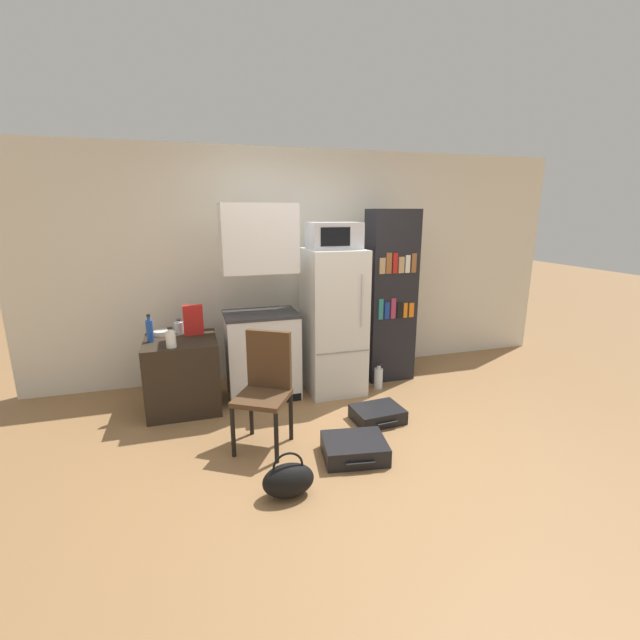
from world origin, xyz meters
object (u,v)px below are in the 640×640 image
Objects in this scene: bottle_milk_white at (171,339)px; bottle_blue_soda at (150,330)px; refrigerator at (333,321)px; suitcase_large_flat at (354,448)px; bookshelf at (390,297)px; cereal_box at (193,320)px; bowl at (161,333)px; water_bottle_front at (378,378)px; side_table at (183,374)px; chair at (266,381)px; kitchen_hutch at (261,312)px; suitcase_small_flat at (378,414)px; microwave at (334,236)px; handbag at (288,480)px; bottle_clear_short at (179,327)px.

bottle_blue_soda is at bearing 129.61° from bottle_milk_white.
suitcase_large_flat is (-0.27, -1.35, -0.69)m from refrigerator.
bottle_milk_white is at bearing -170.27° from bookshelf.
cereal_box is at bearing -179.12° from bookshelf.
bookshelf is at bearing 3.83° from bottle_blue_soda.
water_bottle_front is (2.23, -0.34, -0.61)m from bowl.
chair is at bearing -53.13° from side_table.
kitchen_hutch reaches higher than side_table.
kitchen_hutch is at bearing 131.84° from suitcase_small_flat.
microwave is 2.44m from handbag.
bottle_clear_short is at bearing 178.04° from bookshelf.
suitcase_large_flat is at bearing -134.27° from suitcase_small_flat.
bottle_milk_white is 0.49m from bottle_clear_short.
cereal_box is (-0.67, 0.06, -0.05)m from kitchen_hutch.
chair reaches higher than bowl.
chair is 2.03× the size of suitcase_small_flat.
suitcase_large_flat is (-0.27, -1.35, -1.60)m from microwave.
kitchen_hutch is 1.07m from bottle_blue_soda.
suitcase_small_flat is at bearing -114.83° from water_bottle_front.
chair is at bearing -179.91° from suitcase_small_flat.
refrigerator is at bearing 96.73° from suitcase_small_flat.
bowl is (0.09, 0.22, -0.09)m from bottle_blue_soda.
bookshelf reaches higher than handbag.
bottle_blue_soda reaches higher than bottle_milk_white.
microwave reaches higher than side_table.
bottle_blue_soda is at bearing -179.03° from side_table.
chair is (0.68, -1.15, -0.21)m from bottle_clear_short.
bookshelf is at bearing 4.16° from side_table.
refrigerator is 5.26× the size of water_bottle_front.
suitcase_small_flat is at bearing -44.18° from kitchen_hutch.
kitchen_hutch reaches higher than cereal_box.
suitcase_large_flat reaches higher than suitcase_small_flat.
bottle_milk_white is 1.89m from suitcase_large_flat.
chair is 2.67× the size of handbag.
bookshelf reaches higher than side_table.
bottle_blue_soda is 0.49× the size of suitcase_large_flat.
bottle_blue_soda reaches higher than handbag.
suitcase_small_flat is at bearing -79.30° from refrigerator.
suitcase_large_flat is at bearing -121.97° from water_bottle_front.
chair is (-1.62, -1.07, -0.41)m from bookshelf.
bowl is at bearing 129.61° from side_table.
bookshelf is 1.98m from chair.
microwave is at bearing 76.75° from chair.
kitchen_hutch is 0.67m from cereal_box.
kitchen_hutch reaches higher than suitcase_small_flat.
bowl reaches higher than suitcase_large_flat.
bookshelf reaches higher than bottle_milk_white.
suitcase_small_flat is (1.99, -0.82, -0.76)m from bottle_blue_soda.
side_table is 2.43× the size of water_bottle_front.
microwave is 1.83m from bottle_clear_short.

